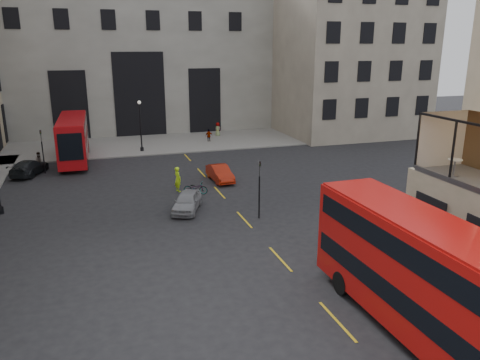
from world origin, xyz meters
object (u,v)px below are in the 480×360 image
object	(u,v)px
street_lamp_b	(141,129)
cafe_table_far	(455,165)
traffic_light_far	(42,146)
car_a	(187,201)
traffic_light_near	(259,182)
bicycle	(196,188)
bus_near	(426,274)
pedestrian_a	(40,161)
pedestrian_c	(209,136)
pedestrian_d	(218,129)
pedestrian_b	(83,150)
bus_far	(73,137)
cyclist	(178,179)
car_c	(29,167)
car_b	(220,173)

from	to	relation	value
street_lamp_b	cafe_table_far	size ratio (longest dim) A/B	6.33
traffic_light_far	car_a	size ratio (longest dim) A/B	0.99
traffic_light_near	bicycle	size ratio (longest dim) A/B	2.12
bus_near	bicycle	world-z (taller)	bus_near
pedestrian_a	cafe_table_far	xyz separation A→B (m)	(21.29, -26.03, 4.33)
pedestrian_c	car_a	bearing A→B (deg)	69.22
pedestrian_a	pedestrian_d	world-z (taller)	pedestrian_d
pedestrian_b	cafe_table_far	distance (m)	34.88
street_lamp_b	pedestrian_a	xyz separation A→B (m)	(-9.47, -4.81, -1.57)
traffic_light_far	pedestrian_b	xyz separation A→B (m)	(3.23, 4.96, -1.62)
cafe_table_far	traffic_light_near	bearing A→B (deg)	127.69
street_lamp_b	bicycle	size ratio (longest dim) A/B	2.97
bus_near	bus_far	bearing A→B (deg)	111.24
bicycle	cafe_table_far	size ratio (longest dim) A/B	2.13
bus_near	bicycle	distance (m)	20.63
cyclist	pedestrian_d	distance (m)	22.48
car_a	pedestrian_c	bearing A→B (deg)	95.63
street_lamp_b	bicycle	bearing A→B (deg)	-81.98
pedestrian_b	pedestrian_d	xyz separation A→B (m)	(15.59, 7.03, 0.06)
car_c	cyclist	xyz separation A→B (m)	(11.30, -8.59, 0.31)
car_a	cyclist	bearing A→B (deg)	110.68
car_c	pedestrian_a	size ratio (longest dim) A/B	2.72
car_c	bus_near	bearing A→B (deg)	139.46
bus_near	cafe_table_far	size ratio (longest dim) A/B	13.92
car_b	pedestrian_c	distance (m)	15.81
traffic_light_near	bus_far	bearing A→B (deg)	120.31
cafe_table_far	bicycle	bearing A→B (deg)	122.49
car_a	pedestrian_a	world-z (taller)	pedestrian_a
street_lamp_b	bus_far	world-z (taller)	street_lamp_b
traffic_light_far	car_a	bearing A→B (deg)	-53.23
traffic_light_near	pedestrian_c	xyz separation A→B (m)	(2.85, 24.63, -1.66)
car_a	cafe_table_far	world-z (taller)	cafe_table_far
pedestrian_a	traffic_light_far	bearing A→B (deg)	-91.74
traffic_light_far	pedestrian_c	xyz separation A→B (m)	(16.85, 8.63, -1.66)
pedestrian_c	car_b	bearing A→B (deg)	76.20
bus_far	pedestrian_d	xyz separation A→B (m)	(16.37, 8.23, -1.52)
bus_near	car_a	size ratio (longest dim) A/B	3.05
bus_far	pedestrian_b	world-z (taller)	bus_far
car_a	pedestrian_d	size ratio (longest dim) A/B	2.24
traffic_light_far	bicycle	size ratio (longest dim) A/B	2.12
cyclist	car_b	bearing A→B (deg)	-82.53
pedestrian_d	cafe_table_far	xyz separation A→B (m)	(2.01, -36.82, 4.30)
bus_far	cafe_table_far	world-z (taller)	cafe_table_far
traffic_light_near	cafe_table_far	bearing A→B (deg)	-52.31
bus_far	car_c	size ratio (longest dim) A/B	2.36
bus_near	car_c	world-z (taller)	bus_near
car_a	pedestrian_d	distance (m)	26.73
street_lamp_b	bus_far	size ratio (longest dim) A/B	0.50
traffic_light_far	street_lamp_b	world-z (taller)	street_lamp_b
bus_far	pedestrian_d	size ratio (longest dim) A/B	6.19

